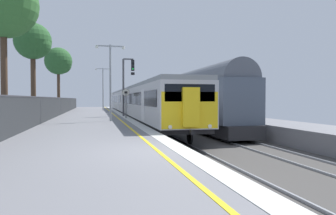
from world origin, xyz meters
TOP-DOWN VIEW (x-y plane):
  - ground at (2.64, 0.00)m, footprint 17.40×110.00m
  - commuter_train_at_platform at (2.10, 25.96)m, footprint 2.83×42.98m
  - freight_train_adjacent_track at (6.10, 33.59)m, footprint 2.60×53.39m
  - signal_gantry at (0.61, 19.61)m, footprint 1.10×0.24m
  - speed_limit_sign at (0.25, 16.17)m, footprint 0.59×0.08m
  - platform_lamp_mid at (-1.10, 13.16)m, footprint 2.00×0.20m
  - platform_lamp_far at (-1.10, 34.53)m, footprint 2.00×0.20m
  - background_tree_left at (-6.97, 9.45)m, footprint 3.66×3.66m
  - background_tree_centre at (-6.71, 34.54)m, footprint 3.53×3.53m
  - background_tree_right at (-6.93, 18.32)m, footprint 2.95×2.95m

SIDE VIEW (x-z plane):
  - ground at x=2.64m, z-range -1.21..0.00m
  - commuter_train_at_platform at x=2.10m, z-range -0.64..3.17m
  - speed_limit_sign at x=0.25m, z-range 0.34..2.70m
  - freight_train_adjacent_track at x=6.10m, z-range -0.77..4.12m
  - platform_lamp_mid at x=-1.10m, z-range 0.50..5.80m
  - signal_gantry at x=0.61m, z-range 0.64..5.85m
  - platform_lamp_far at x=-1.10m, z-range 0.51..6.24m
  - background_tree_right at x=-6.93m, z-range 2.21..9.92m
  - background_tree_centre at x=-6.71m, z-range 2.23..10.51m
  - background_tree_left at x=-6.97m, z-range 2.26..10.75m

